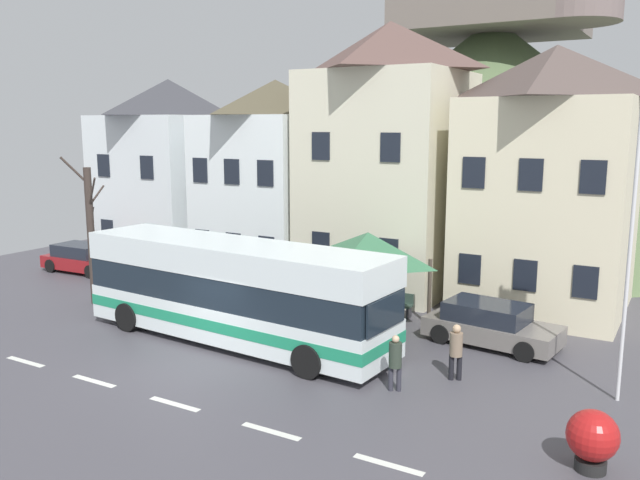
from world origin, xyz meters
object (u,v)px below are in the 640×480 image
at_px(townhouse_03, 550,180).
at_px(pedestrian_02, 456,348).
at_px(pedestrian_00, 395,359).
at_px(transit_bus, 234,292).
at_px(public_bench, 390,302).
at_px(harbour_buoy, 593,438).
at_px(parked_car_02, 83,258).
at_px(parked_car_00, 163,273).
at_px(pedestrian_01, 376,313).
at_px(bare_tree_00, 91,233).
at_px(townhouse_01, 276,177).
at_px(townhouse_02, 388,158).
at_px(bus_shelter, 368,248).
at_px(townhouse_00, 171,170).
at_px(hilltop_castle, 490,118).
at_px(parked_car_01, 490,324).
at_px(flagpole, 636,218).

height_order(townhouse_03, pedestrian_02, townhouse_03).
xyz_separation_m(pedestrian_00, pedestrian_02, (1.16, 1.56, 0.02)).
xyz_separation_m(transit_bus, public_bench, (3.16, 5.39, -1.20)).
relative_size(townhouse_03, harbour_buoy, 7.59).
relative_size(parked_car_02, pedestrian_02, 2.57).
distance_m(transit_bus, parked_car_00, 8.40).
xyz_separation_m(pedestrian_01, bare_tree_00, (-11.77, -1.42, 1.87)).
bearing_deg(pedestrian_00, parked_car_00, 158.55).
bearing_deg(pedestrian_01, townhouse_03, 61.84).
relative_size(townhouse_01, harbour_buoy, 6.96).
bearing_deg(townhouse_03, public_bench, -139.33).
bearing_deg(parked_car_00, bare_tree_00, 80.23).
bearing_deg(townhouse_02, pedestrian_00, -64.33).
distance_m(parked_car_00, pedestrian_01, 11.42).
distance_m(parked_car_00, public_bench, 10.42).
distance_m(townhouse_01, bare_tree_00, 9.40).
height_order(pedestrian_01, harbour_buoy, pedestrian_01).
bearing_deg(bus_shelter, public_bench, 92.19).
xyz_separation_m(townhouse_00, bare_tree_00, (3.61, -8.55, -1.84)).
bearing_deg(hilltop_castle, townhouse_03, -67.29).
bearing_deg(parked_car_01, pedestrian_00, -96.30).
height_order(bus_shelter, harbour_buoy, bus_shelter).
height_order(hilltop_castle, bus_shelter, hilltop_castle).
distance_m(townhouse_00, public_bench, 15.61).
xyz_separation_m(hilltop_castle, transit_bus, (-0.58, -26.94, -5.80)).
xyz_separation_m(pedestrian_01, public_bench, (-0.91, 3.09, -0.50)).
relative_size(hilltop_castle, harbour_buoy, 26.96).
bearing_deg(transit_bus, public_bench, 63.48).
bearing_deg(hilltop_castle, townhouse_01, -107.29).
xyz_separation_m(pedestrian_00, pedestrian_01, (-2.15, 3.36, 0.07)).
bearing_deg(townhouse_01, harbour_buoy, -37.56).
distance_m(transit_bus, parked_car_02, 13.54).
relative_size(pedestrian_00, flagpole, 0.19).
height_order(townhouse_01, pedestrian_02, townhouse_01).
bearing_deg(pedestrian_02, public_bench, 130.73).
bearing_deg(pedestrian_01, parked_car_02, 172.45).
bearing_deg(townhouse_02, parked_car_00, -148.42).
distance_m(townhouse_02, harbour_buoy, 16.61).
xyz_separation_m(townhouse_00, harbour_buoy, (22.71, -12.22, -3.95)).
distance_m(hilltop_castle, parked_car_02, 26.94).
height_order(parked_car_02, pedestrian_02, pedestrian_02).
bearing_deg(hilltop_castle, bare_tree_00, -107.64).
height_order(bus_shelter, pedestrian_02, bus_shelter).
height_order(bus_shelter, parked_car_01, bus_shelter).
distance_m(townhouse_01, transit_bus, 11.17).
height_order(townhouse_03, parked_car_01, townhouse_03).
bearing_deg(transit_bus, parked_car_01, 32.13).
bearing_deg(pedestrian_02, pedestrian_01, 151.39).
bearing_deg(pedestrian_02, townhouse_00, 154.46).
relative_size(pedestrian_00, harbour_buoy, 1.18).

